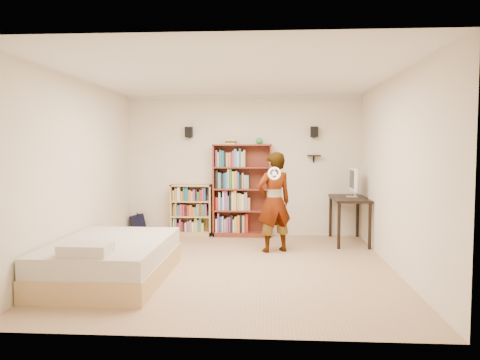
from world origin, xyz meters
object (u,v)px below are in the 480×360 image
object	(u,v)px
tall_bookshelf	(242,190)
daybed	(111,255)
person	(274,202)
low_bookshelf	(191,210)
computer_desk	(349,220)

from	to	relation	value
tall_bookshelf	daybed	size ratio (longest dim) A/B	0.82
daybed	person	distance (m)	2.79
low_bookshelf	computer_desk	size ratio (longest dim) A/B	0.82
low_bookshelf	person	size ratio (longest dim) A/B	0.60
low_bookshelf	person	bearing A→B (deg)	-39.77
tall_bookshelf	low_bookshelf	distance (m)	1.07
daybed	tall_bookshelf	bearing A→B (deg)	63.68
person	low_bookshelf	bearing A→B (deg)	-64.09
daybed	person	size ratio (longest dim) A/B	1.32
tall_bookshelf	low_bookshelf	size ratio (longest dim) A/B	1.79
computer_desk	person	xyz separation A→B (m)	(-1.35, -0.82, 0.41)
person	computer_desk	bearing A→B (deg)	-172.97
person	daybed	bearing A→B (deg)	15.44
low_bookshelf	person	xyz separation A→B (m)	(1.59, -1.32, 0.32)
computer_desk	low_bookshelf	bearing A→B (deg)	170.32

